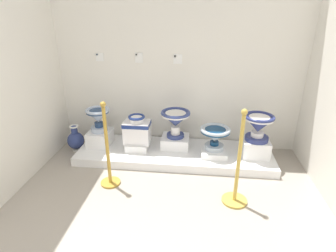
# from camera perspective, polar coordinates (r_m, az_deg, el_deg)

# --- Properties ---
(ground_plane) EXTENTS (5.48, 5.80, 0.02)m
(ground_plane) POSITION_cam_1_polar(r_m,az_deg,el_deg) (2.65, -2.32, -24.65)
(ground_plane) COLOR #A3998C
(wall_back) EXTENTS (3.68, 0.06, 3.08)m
(wall_back) POSITION_cam_1_polar(r_m,az_deg,el_deg) (3.92, 2.21, 17.03)
(wall_back) COLOR white
(wall_back) RESTS_ON ground_plane
(display_platform) EXTENTS (2.70, 0.82, 0.12)m
(display_platform) POSITION_cam_1_polar(r_m,az_deg,el_deg) (3.93, 1.35, -5.72)
(display_platform) COLOR white
(display_platform) RESTS_ON ground_plane
(plinth_block_rightmost) EXTENTS (0.31, 0.37, 0.21)m
(plinth_block_rightmost) POSITION_cam_1_polar(r_m,az_deg,el_deg) (4.13, -13.86, -2.36)
(plinth_block_rightmost) COLOR white
(plinth_block_rightmost) RESTS_ON display_platform
(antique_toilet_rightmost) EXTENTS (0.33, 0.33, 0.34)m
(antique_toilet_rightmost) POSITION_cam_1_polar(r_m,az_deg,el_deg) (4.00, -14.30, 1.91)
(antique_toilet_rightmost) COLOR #AFBED7
(antique_toilet_rightmost) RESTS_ON plinth_block_rightmost
(plinth_block_central_ornate) EXTENTS (0.30, 0.32, 0.10)m
(plinth_block_central_ornate) POSITION_cam_1_polar(r_m,az_deg,el_deg) (3.94, -6.27, -3.95)
(plinth_block_central_ornate) COLOR white
(plinth_block_central_ornate) RESTS_ON display_platform
(antique_toilet_central_ornate) EXTENTS (0.37, 0.26, 0.40)m
(antique_toilet_central_ornate) POSITION_cam_1_polar(r_m,az_deg,el_deg) (3.83, -6.43, -0.67)
(antique_toilet_central_ornate) COLOR white
(antique_toilet_central_ornate) RESTS_ON plinth_block_central_ornate
(plinth_block_pale_glazed) EXTENTS (0.38, 0.34, 0.16)m
(plinth_block_pale_glazed) POSITION_cam_1_polar(r_m,az_deg,el_deg) (3.95, 1.52, -3.27)
(plinth_block_pale_glazed) COLOR white
(plinth_block_pale_glazed) RESTS_ON display_platform
(antique_toilet_pale_glazed) EXTENTS (0.41, 0.41, 0.38)m
(antique_toilet_pale_glazed) POSITION_cam_1_polar(r_m,az_deg,el_deg) (3.81, 1.57, 1.39)
(antique_toilet_pale_glazed) COLOR navy
(antique_toilet_pale_glazed) RESTS_ON plinth_block_pale_glazed
(plinth_block_tall_cobalt) EXTENTS (0.34, 0.38, 0.08)m
(plinth_block_tall_cobalt) POSITION_cam_1_polar(r_m,az_deg,el_deg) (3.83, 9.46, -5.21)
(plinth_block_tall_cobalt) COLOR white
(plinth_block_tall_cobalt) RESTS_ON display_platform
(antique_toilet_tall_cobalt) EXTENTS (0.41, 0.41, 0.31)m
(antique_toilet_tall_cobalt) POSITION_cam_1_polar(r_m,az_deg,el_deg) (3.72, 9.71, -1.86)
(antique_toilet_tall_cobalt) COLOR silver
(antique_toilet_tall_cobalt) RESTS_ON plinth_block_tall_cobalt
(plinth_block_broad_patterned) EXTENTS (0.35, 0.31, 0.23)m
(plinth_block_broad_patterned) POSITION_cam_1_polar(r_m,az_deg,el_deg) (3.88, 17.62, -4.36)
(plinth_block_broad_patterned) COLOR white
(plinth_block_broad_patterned) RESTS_ON display_platform
(antique_toilet_broad_patterned) EXTENTS (0.39, 0.39, 0.35)m
(antique_toilet_broad_patterned) POSITION_cam_1_polar(r_m,az_deg,el_deg) (3.74, 18.24, 0.26)
(antique_toilet_broad_patterned) COLOR navy
(antique_toilet_broad_patterned) RESTS_ON plinth_block_broad_patterned
(info_placard_first) EXTENTS (0.11, 0.01, 0.12)m
(info_placard_first) POSITION_cam_1_polar(r_m,az_deg,el_deg) (4.15, -13.99, 13.73)
(info_placard_first) COLOR white
(info_placard_second) EXTENTS (0.11, 0.01, 0.14)m
(info_placard_second) POSITION_cam_1_polar(r_m,az_deg,el_deg) (3.99, -6.06, 13.92)
(info_placard_second) COLOR white
(info_placard_third) EXTENTS (0.12, 0.01, 0.13)m
(info_placard_third) POSITION_cam_1_polar(r_m,az_deg,el_deg) (3.91, 2.02, 13.71)
(info_placard_third) COLOR white
(decorative_vase_companion) EXTENTS (0.24, 0.24, 0.40)m
(decorative_vase_companion) POSITION_cam_1_polar(r_m,az_deg,el_deg) (4.29, -18.59, -2.74)
(decorative_vase_companion) COLOR white
(decorative_vase_companion) RESTS_ON ground_plane
(stanchion_post_near_left) EXTENTS (0.24, 0.24, 1.04)m
(stanchion_post_near_left) POSITION_cam_1_polar(r_m,az_deg,el_deg) (3.31, -12.26, -6.76)
(stanchion_post_near_left) COLOR #B98D33
(stanchion_post_near_left) RESTS_ON ground_plane
(stanchion_post_near_right) EXTENTS (0.28, 0.28, 1.08)m
(stanchion_post_near_right) POSITION_cam_1_polar(r_m,az_deg,el_deg) (3.05, 14.07, -10.39)
(stanchion_post_near_right) COLOR gold
(stanchion_post_near_right) RESTS_ON ground_plane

